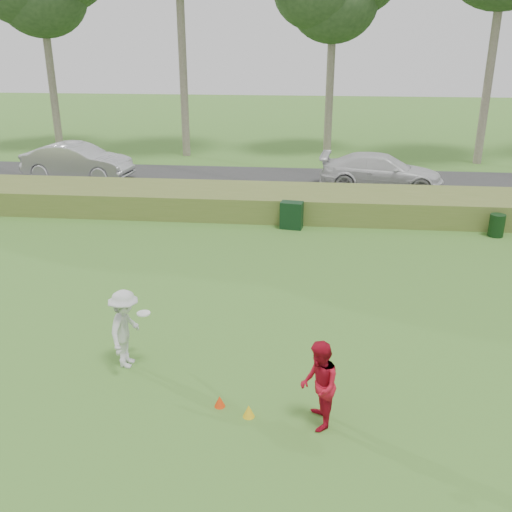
# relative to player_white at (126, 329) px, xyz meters

# --- Properties ---
(ground) EXTENTS (120.00, 120.00, 0.00)m
(ground) POSITION_rel_player_white_xyz_m (2.31, -0.87, -0.83)
(ground) COLOR #3A7226
(ground) RESTS_ON ground
(reed_strip) EXTENTS (80.00, 3.00, 0.90)m
(reed_strip) POSITION_rel_player_white_xyz_m (2.31, 11.13, -0.38)
(reed_strip) COLOR #576B2B
(reed_strip) RESTS_ON ground
(park_road) EXTENTS (80.00, 6.00, 0.06)m
(park_road) POSITION_rel_player_white_xyz_m (2.31, 16.13, -0.80)
(park_road) COLOR #2D2D2D
(park_road) RESTS_ON ground
(player_white) EXTENTS (0.88, 1.11, 1.66)m
(player_white) POSITION_rel_player_white_xyz_m (0.00, 0.00, 0.00)
(player_white) COLOR silver
(player_white) RESTS_ON ground
(player_red) EXTENTS (0.69, 0.84, 1.61)m
(player_red) POSITION_rel_player_white_xyz_m (3.88, -1.56, -0.03)
(player_red) COLOR #B10F23
(player_red) RESTS_ON ground
(cone_orange) EXTENTS (0.20, 0.20, 0.22)m
(cone_orange) POSITION_rel_player_white_xyz_m (2.10, -1.21, -0.72)
(cone_orange) COLOR #FF3F0D
(cone_orange) RESTS_ON ground
(cone_yellow) EXTENTS (0.21, 0.21, 0.24)m
(cone_yellow) POSITION_rel_player_white_xyz_m (2.67, -1.46, -0.71)
(cone_yellow) COLOR yellow
(cone_yellow) RESTS_ON ground
(utility_cabinet) EXTENTS (0.83, 0.59, 0.96)m
(utility_cabinet) POSITION_rel_player_white_xyz_m (2.91, 9.38, -0.35)
(utility_cabinet) COLOR black
(utility_cabinet) RESTS_ON ground
(trash_bin) EXTENTS (0.61, 0.61, 0.77)m
(trash_bin) POSITION_rel_player_white_xyz_m (9.85, 9.24, -0.45)
(trash_bin) COLOR black
(trash_bin) RESTS_ON ground
(car_mid) EXTENTS (5.19, 2.26, 1.66)m
(car_mid) POSITION_rel_player_white_xyz_m (-7.44, 15.65, 0.06)
(car_mid) COLOR silver
(car_mid) RESTS_ON park_road
(car_right) EXTENTS (5.50, 2.72, 1.54)m
(car_right) POSITION_rel_player_white_xyz_m (6.55, 15.17, -0.00)
(car_right) COLOR silver
(car_right) RESTS_ON park_road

